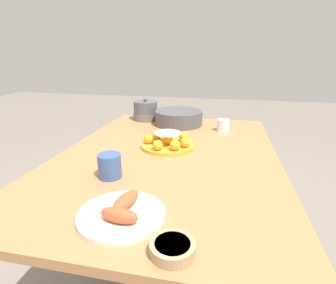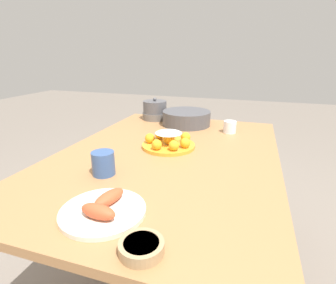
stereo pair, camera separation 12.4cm
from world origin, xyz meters
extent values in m
plane|color=slate|center=(0.00, 0.00, 0.00)|extent=(12.00, 12.00, 0.00)
cylinder|color=#A87547|center=(0.66, -0.44, 0.35)|extent=(0.06, 0.06, 0.71)
cylinder|color=#A87547|center=(0.66, 0.44, 0.35)|extent=(0.06, 0.06, 0.71)
cube|color=#A87547|center=(0.00, 0.00, 0.72)|extent=(1.41, 0.98, 0.03)
cylinder|color=gold|center=(0.08, 0.02, 0.75)|extent=(0.26, 0.26, 0.02)
sphere|color=#F4A823|center=(0.17, 0.03, 0.78)|extent=(0.05, 0.05, 0.05)
sphere|color=#F4A823|center=(0.14, 0.09, 0.78)|extent=(0.05, 0.05, 0.05)
sphere|color=#F4A823|center=(0.07, 0.11, 0.78)|extent=(0.05, 0.05, 0.05)
sphere|color=#F4A823|center=(-0.01, 0.05, 0.78)|extent=(0.05, 0.05, 0.05)
sphere|color=#F4A823|center=(0.00, -0.03, 0.78)|extent=(0.05, 0.05, 0.05)
sphere|color=#F4A823|center=(0.05, -0.07, 0.78)|extent=(0.05, 0.05, 0.05)
sphere|color=#F4A823|center=(0.14, -0.05, 0.78)|extent=(0.05, 0.05, 0.05)
ellipsoid|color=white|center=(0.08, 0.02, 0.81)|extent=(0.13, 0.13, 0.02)
sphere|color=#F4A823|center=(0.08, 0.02, 0.78)|extent=(0.05, 0.05, 0.05)
cylinder|color=#4C4C51|center=(0.51, 0.04, 0.78)|extent=(0.30, 0.30, 0.09)
cylinder|color=brown|center=(0.51, 0.04, 0.82)|extent=(0.25, 0.25, 0.01)
cylinder|color=tan|center=(-0.63, -0.14, 0.75)|extent=(0.11, 0.11, 0.03)
cylinder|color=#B26623|center=(-0.63, -0.14, 0.77)|extent=(0.08, 0.08, 0.01)
cylinder|color=silver|center=(-0.52, 0.03, 0.75)|extent=(0.25, 0.25, 0.01)
ellipsoid|color=#D1512D|center=(-0.48, 0.03, 0.77)|extent=(0.12, 0.07, 0.04)
ellipsoid|color=#D1512D|center=(-0.56, 0.02, 0.77)|extent=(0.06, 0.11, 0.04)
cylinder|color=white|center=(0.42, -0.24, 0.77)|extent=(0.07, 0.07, 0.07)
cylinder|color=#38568E|center=(-0.29, 0.16, 0.79)|extent=(0.09, 0.09, 0.09)
cylinder|color=#66605B|center=(0.59, 0.28, 0.76)|extent=(0.17, 0.17, 0.05)
cylinder|color=#515156|center=(0.59, 0.28, 0.83)|extent=(0.16, 0.16, 0.08)
sphere|color=#515156|center=(0.59, 0.28, 0.88)|extent=(0.02, 0.02, 0.02)
camera|label=1|loc=(-1.11, -0.23, 1.18)|focal=28.00mm
camera|label=2|loc=(-1.08, -0.35, 1.18)|focal=28.00mm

